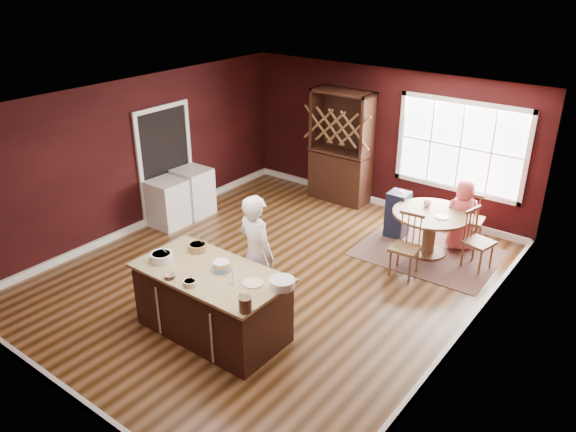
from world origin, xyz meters
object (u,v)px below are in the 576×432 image
(seated_woman, at_px, (462,215))
(hutch, at_px, (341,147))
(chair_south, at_px, (405,246))
(washer, at_px, (168,203))
(dryer, at_px, (193,192))
(high_chair, at_px, (398,213))
(toddler, at_px, (400,192))
(kitchen_island, at_px, (212,303))
(layer_cake, at_px, (221,266))
(dining_table, at_px, (430,224))
(chair_east, at_px, (479,240))
(baker, at_px, (256,254))
(chair_north, at_px, (470,217))

(seated_woman, height_order, hutch, hutch)
(chair_south, bearing_deg, washer, -171.64)
(dryer, bearing_deg, high_chair, 23.11)
(chair_south, bearing_deg, toddler, 116.25)
(high_chair, bearing_deg, kitchen_island, -100.65)
(high_chair, bearing_deg, layer_cake, -99.57)
(dryer, bearing_deg, toddler, 24.06)
(high_chair, xyz_separation_m, toddler, (-0.02, 0.06, 0.38))
(toddler, distance_m, hutch, 1.86)
(kitchen_island, height_order, dining_table, kitchen_island)
(toddler, bearing_deg, chair_east, -12.00)
(chair_south, xyz_separation_m, toddler, (-0.73, 1.22, 0.31))
(washer, bearing_deg, high_chair, 31.26)
(toddler, bearing_deg, dryer, -155.94)
(toddler, height_order, dryer, toddler)
(baker, xyz_separation_m, dryer, (-3.05, 1.73, -0.41))
(chair_east, bearing_deg, baker, 157.92)
(baker, height_order, high_chair, baker)
(high_chair, bearing_deg, washer, -150.98)
(dining_table, distance_m, washer, 4.67)
(seated_woman, bearing_deg, dining_table, 23.32)
(baker, distance_m, hutch, 4.21)
(kitchen_island, bearing_deg, chair_east, 60.27)
(layer_cake, relative_size, high_chair, 0.34)
(chair_south, distance_m, hutch, 3.17)
(baker, bearing_deg, kitchen_island, 93.12)
(chair_south, xyz_separation_m, seated_woman, (0.35, 1.37, 0.12))
(seated_woman, relative_size, high_chair, 1.45)
(chair_north, xyz_separation_m, washer, (-4.68, -2.60, -0.08))
(seated_woman, bearing_deg, dryer, -12.71)
(chair_north, bearing_deg, dryer, 15.95)
(chair_east, relative_size, seated_woman, 0.80)
(baker, height_order, chair_east, baker)
(baker, xyz_separation_m, washer, (-3.05, 1.09, -0.43))
(kitchen_island, bearing_deg, chair_south, 65.39)
(chair_east, relative_size, washer, 1.14)
(toddler, height_order, hutch, hutch)
(chair_south, relative_size, high_chair, 1.16)
(high_chair, relative_size, washer, 0.99)
(dining_table, height_order, dryer, dryer)
(toddler, bearing_deg, hutch, 156.77)
(baker, xyz_separation_m, seated_woman, (1.56, 3.46, -0.24))
(kitchen_island, xyz_separation_m, layer_cake, (0.09, 0.11, 0.54))
(toddler, bearing_deg, kitchen_island, -98.06)
(chair_north, bearing_deg, chair_east, 113.54)
(baker, bearing_deg, chair_east, -114.38)
(layer_cake, distance_m, seated_woman, 4.43)
(dining_table, xyz_separation_m, layer_cake, (-1.24, -3.63, 0.44))
(layer_cake, relative_size, chair_south, 0.29)
(toddler, bearing_deg, seated_woman, 7.92)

